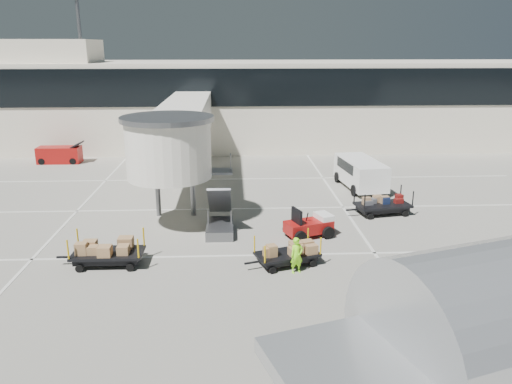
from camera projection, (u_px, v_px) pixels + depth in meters
ground at (250, 274)px, 21.50m from camera, size 140.00×140.00×0.00m
lane_markings at (234, 207)px, 30.41m from camera, size 40.00×30.00×0.02m
terminal at (236, 102)px, 49.01m from camera, size 64.00×12.11×15.20m
jet_bridge at (181, 130)px, 31.86m from camera, size 5.70×20.40×6.03m
baggage_tug at (310, 226)px, 25.61m from camera, size 2.68×2.22×1.59m
suitcase_cart at (382, 206)px, 29.01m from camera, size 3.92×2.10×1.50m
box_cart_near at (285, 253)px, 22.34m from camera, size 3.49×2.19×1.34m
box_cart_far at (106, 253)px, 22.25m from camera, size 3.84×1.57×1.50m
ground_worker at (297, 255)px, 21.45m from camera, size 0.68×0.56×1.61m
minivan at (360, 171)px, 34.32m from camera, size 2.80×5.44×1.98m
belt_loader at (60, 155)px, 41.74m from camera, size 3.72×1.52×1.79m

